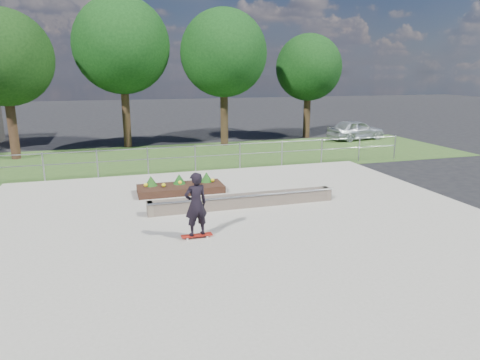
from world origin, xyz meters
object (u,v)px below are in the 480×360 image
(grind_ledge, at_px, (243,201))
(skateboarder, at_px, (196,205))
(planter_bed, at_px, (180,187))
(parked_car, at_px, (356,130))

(grind_ledge, distance_m, skateboarder, 2.98)
(planter_bed, bearing_deg, skateboarder, -93.74)
(grind_ledge, height_order, parked_car, parked_car)
(grind_ledge, xyz_separation_m, planter_bed, (-1.64, 2.32, -0.02))
(parked_car, bearing_deg, grind_ledge, 126.80)
(parked_car, bearing_deg, skateboarder, 127.12)
(planter_bed, height_order, skateboarder, skateboarder)
(skateboarder, height_order, parked_car, skateboarder)
(grind_ledge, distance_m, parked_car, 15.96)
(skateboarder, distance_m, parked_car, 18.86)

